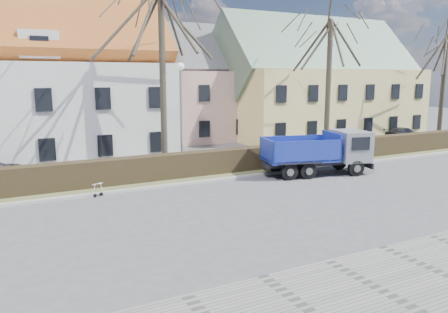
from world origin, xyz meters
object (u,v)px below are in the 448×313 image
streetlight (181,119)px  parked_car_b (403,134)px  dump_truck (313,153)px  cart_frame (94,190)px

streetlight → parked_car_b: size_ratio=1.58×
dump_truck → streetlight: bearing=164.6°
dump_truck → streetlight: streetlight is taller
dump_truck → cart_frame: (-11.75, 0.74, -0.89)m
dump_truck → streetlight: size_ratio=1.00×
parked_car_b → dump_truck: bearing=104.5°
cart_frame → streetlight: bearing=27.1°
dump_truck → cart_frame: dump_truck is taller
streetlight → cart_frame: 6.63m
dump_truck → parked_car_b: (15.26, 6.98, -0.67)m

